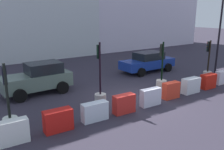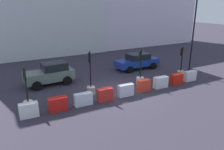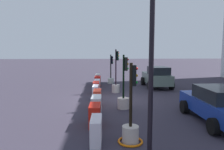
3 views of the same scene
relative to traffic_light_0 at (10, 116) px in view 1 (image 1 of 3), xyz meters
The scene contains 18 objects.
ground_plane 6.42m from the traffic_light_0, ahead, with size 120.00×120.00×0.00m, color #302B38.
traffic_light_0 is the anchor object (origin of this frame).
traffic_light_1 4.32m from the traffic_light_0, ahead, with size 0.59×0.59×3.18m.
traffic_light_2 8.71m from the traffic_light_0, ahead, with size 0.63×0.63×2.90m.
traffic_light_3 12.98m from the traffic_light_0, ahead, with size 0.87×0.87×2.74m.
construction_barrier_0 1.24m from the traffic_light_0, 96.81° to the right, with size 1.07×0.43×0.88m.
construction_barrier_1 1.97m from the traffic_light_0, 38.67° to the right, with size 1.14×0.52×0.87m.
construction_barrier_2 3.42m from the traffic_light_0, 21.35° to the right, with size 1.17×0.46×0.82m.
construction_barrier_3 4.90m from the traffic_light_0, 15.46° to the right, with size 1.06×0.47×0.88m.
construction_barrier_4 6.51m from the traffic_light_0, 11.77° to the right, with size 1.14×0.41×0.88m.
construction_barrier_5 8.10m from the traffic_light_0, ahead, with size 1.01×0.44×0.90m.
construction_barrier_6 9.72m from the traffic_light_0, ahead, with size 1.16×0.51×0.89m.
construction_barrier_7 11.32m from the traffic_light_0, ahead, with size 1.04×0.50×0.90m.
construction_barrier_8 12.96m from the traffic_light_0, ahead, with size 1.16×0.41×0.86m.
car_blue_estate 11.85m from the traffic_light_0, 20.06° to the left, with size 4.50×2.07×1.55m.
car_grey_saloon 4.43m from the traffic_light_0, 57.93° to the left, with size 3.91×2.12×1.77m.
building_corner_block 27.00m from the traffic_light_0, 40.09° to the left, with size 18.10×7.98×11.70m.
street_lamp_post 14.89m from the traffic_light_0, ahead, with size 0.36×0.36×6.97m.
Camera 1 is at (-7.93, -9.36, 4.52)m, focal length 37.96 mm.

